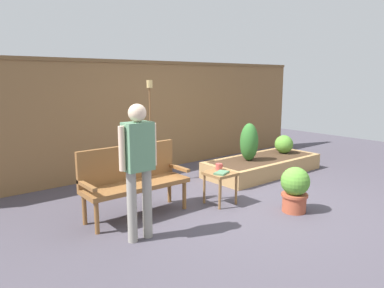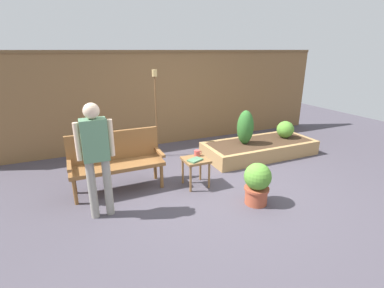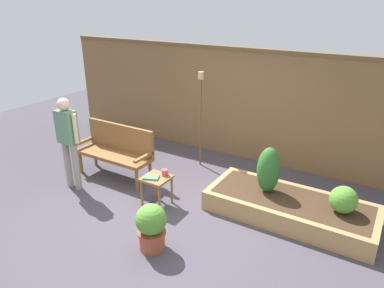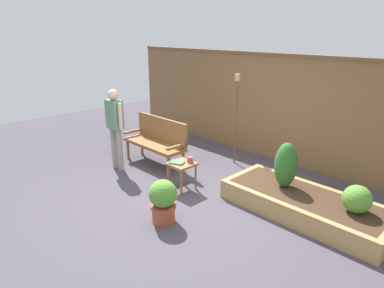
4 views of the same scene
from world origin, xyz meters
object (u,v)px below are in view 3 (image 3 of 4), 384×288
at_px(potted_boxwood, 151,226).
at_px(shrub_far_corner, 344,200).
at_px(garden_bench, 117,147).
at_px(book_on_table, 151,177).
at_px(side_table, 157,182).
at_px(shrub_near_bench, 268,170).
at_px(cup_on_table, 165,172).
at_px(person_by_bench, 68,136).
at_px(tiki_torch, 201,103).

distance_m(potted_boxwood, shrub_far_corner, 2.58).
xyz_separation_m(garden_bench, book_on_table, (1.15, -0.51, -0.05)).
distance_m(side_table, potted_boxwood, 1.06).
bearing_deg(garden_bench, potted_boxwood, -36.83).
bearing_deg(shrub_near_bench, potted_boxwood, -118.49).
height_order(cup_on_table, potted_boxwood, potted_boxwood).
relative_size(garden_bench, person_by_bench, 0.92).
bearing_deg(person_by_bench, garden_bench, 65.14).
distance_m(side_table, book_on_table, 0.13).
relative_size(cup_on_table, tiki_torch, 0.07).
distance_m(side_table, shrub_far_corner, 2.66).
bearing_deg(cup_on_table, tiki_torch, 99.13).
height_order(book_on_table, shrub_near_bench, shrub_near_bench).
distance_m(potted_boxwood, tiki_torch, 2.74).
relative_size(potted_boxwood, shrub_far_corner, 1.70).
distance_m(shrub_near_bench, person_by_bench, 3.20).
bearing_deg(side_table, cup_on_table, 55.61).
xyz_separation_m(shrub_far_corner, tiki_torch, (-2.70, 0.83, 0.73)).
height_order(shrub_far_corner, tiki_torch, tiki_torch).
bearing_deg(cup_on_table, book_on_table, -123.47).
distance_m(garden_bench, book_on_table, 1.26).
bearing_deg(garden_bench, shrub_far_corner, 5.03).
bearing_deg(shrub_near_bench, book_on_table, -150.95).
height_order(cup_on_table, shrub_near_bench, shrub_near_bench).
bearing_deg(tiki_torch, shrub_far_corner, -17.02).
xyz_separation_m(book_on_table, shrub_far_corner, (2.59, 0.84, -0.01)).
bearing_deg(side_table, garden_bench, 159.63).
height_order(side_table, cup_on_table, cup_on_table).
bearing_deg(garden_bench, cup_on_table, -14.50).
bearing_deg(shrub_near_bench, side_table, -152.31).
bearing_deg(book_on_table, side_table, 35.70).
distance_m(side_table, cup_on_table, 0.19).
distance_m(garden_bench, tiki_torch, 1.69).
distance_m(cup_on_table, book_on_table, 0.22).
bearing_deg(potted_boxwood, shrub_far_corner, 40.11).
height_order(shrub_near_bench, tiki_torch, tiki_torch).
relative_size(shrub_far_corner, person_by_bench, 0.24).
distance_m(book_on_table, tiki_torch, 1.83).
relative_size(potted_boxwood, shrub_near_bench, 0.90).
height_order(side_table, book_on_table, book_on_table).
distance_m(side_table, tiki_torch, 1.81).
distance_m(book_on_table, person_by_bench, 1.57).
relative_size(cup_on_table, shrub_near_bench, 0.19).
bearing_deg(side_table, book_on_table, -121.89).
height_order(book_on_table, tiki_torch, tiki_torch).
xyz_separation_m(shrub_far_corner, person_by_bench, (-4.08, -1.06, 0.45)).
bearing_deg(cup_on_table, person_by_bench, -166.08).
bearing_deg(tiki_torch, person_by_bench, -126.08).
relative_size(side_table, shrub_far_corner, 1.29).
relative_size(garden_bench, cup_on_table, 10.77).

